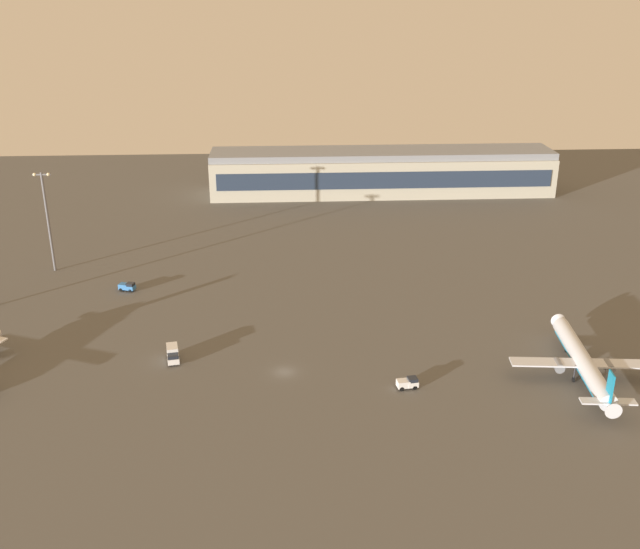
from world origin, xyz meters
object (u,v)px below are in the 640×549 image
(maintenance_van, at_px, (127,286))
(apron_light_east, at_px, (47,216))
(airplane_far_stand, at_px, (583,362))
(catering_truck, at_px, (173,354))
(cargo_loader, at_px, (408,383))

(maintenance_van, bearing_deg, apron_light_east, -107.26)
(apron_light_east, bearing_deg, airplane_far_stand, -28.12)
(apron_light_east, bearing_deg, maintenance_van, -34.40)
(catering_truck, bearing_deg, maintenance_van, -77.10)
(airplane_far_stand, distance_m, apron_light_east, 140.30)
(airplane_far_stand, bearing_deg, apron_light_east, 157.37)
(airplane_far_stand, relative_size, cargo_loader, 8.55)
(cargo_loader, distance_m, apron_light_east, 111.89)
(maintenance_van, relative_size, cargo_loader, 1.04)
(airplane_far_stand, bearing_deg, cargo_loader, -170.92)
(cargo_loader, distance_m, catering_truck, 49.72)
(maintenance_van, height_order, apron_light_east, apron_light_east)
(cargo_loader, relative_size, catering_truck, 0.73)
(maintenance_van, height_order, cargo_loader, same)
(cargo_loader, bearing_deg, catering_truck, -114.38)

